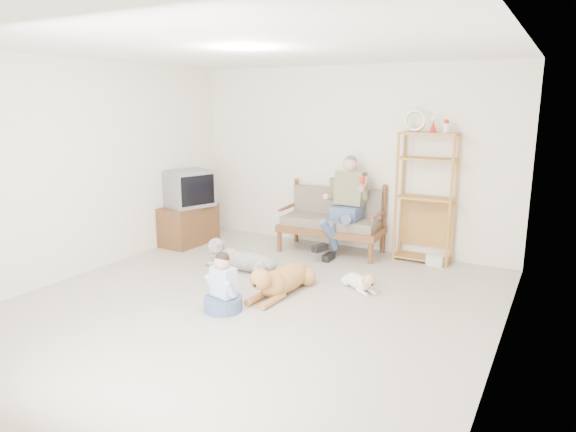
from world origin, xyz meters
The scene contains 16 objects.
floor centered at (0.00, 0.00, 0.00)m, with size 5.50×5.50×0.00m, color beige.
ceiling centered at (0.00, 0.00, 2.70)m, with size 5.50×5.50×0.00m, color white.
wall_back centered at (0.00, 2.75, 1.35)m, with size 5.00×5.00×0.00m, color silver.
wall_left centered at (-2.50, 0.00, 1.35)m, with size 5.50×5.50×0.00m, color silver.
wall_right centered at (2.50, 0.00, 1.35)m, with size 5.50×5.50×0.00m, color silver.
loveseat centered at (-0.08, 2.40, 0.49)m, with size 1.54×0.79×0.95m.
man centered at (0.14, 2.20, 0.66)m, with size 0.54×0.78×1.26m.
etagere centered at (1.22, 2.55, 0.92)m, with size 0.79×0.35×2.09m.
book_stack centered at (1.44, 2.44, 0.07)m, with size 0.23×0.17×0.14m, color white.
tv_stand centered at (-2.23, 1.69, 0.30)m, with size 0.54×0.92×0.60m.
crt_tv centered at (-2.19, 1.69, 0.88)m, with size 0.72×0.81×0.56m.
wall_outlet centered at (-1.25, 2.73, 0.30)m, with size 0.12×0.02×0.08m, color white.
golden_retriever centered at (0.12, 0.49, 0.17)m, with size 0.39×1.38×0.42m.
shaggy_dog centered at (-0.80, 0.99, 0.15)m, with size 1.29×0.32×0.38m.
terrier centered at (0.89, 1.04, 0.10)m, with size 0.58×0.45×0.25m.
child centered at (-0.18, -0.22, 0.23)m, with size 0.41×0.41×0.65m.
Camera 1 is at (2.91, -4.38, 2.17)m, focal length 32.00 mm.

